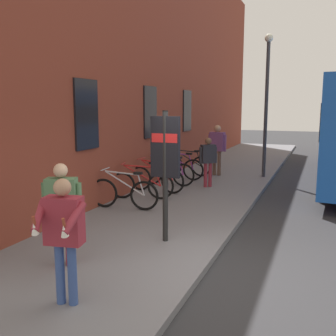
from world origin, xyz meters
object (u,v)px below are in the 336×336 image
Objects in this scene: bicycle_mid_rack at (168,173)px; transit_info_sign at (165,155)px; bicycle_far_end at (124,193)px; pedestrian_crossing_street at (208,157)px; bicycle_by_door at (142,185)px; bicycle_under_window at (178,168)px; pedestrian_by_facade at (217,145)px; bicycle_end_of_row at (156,179)px; tourist_with_hotdogs at (63,228)px; street_lamp at (267,93)px; bicycle_beside_lamp at (187,165)px; pedestrian_near_bus at (62,204)px.

bicycle_mid_rack is 0.74× the size of transit_info_sign.
bicycle_far_end is 1.16× the size of pedestrian_crossing_street.
bicycle_by_door and bicycle_under_window have the same top height.
pedestrian_by_facade is at bearing 7.13° from transit_info_sign.
bicycle_by_door is 2.53m from pedestrian_crossing_street.
bicycle_end_of_row is 2.02m from bicycle_under_window.
bicycle_by_door is (1.07, 0.05, -0.00)m from bicycle_far_end.
tourist_with_hotdogs is (-6.28, -1.52, 0.61)m from bicycle_end_of_row.
transit_info_sign is at bearing -133.46° from bicycle_far_end.
pedestrian_crossing_street is at bearing 151.19° from street_lamp.
bicycle_mid_rack is at bearing 2.92° from bicycle_end_of_row.
bicycle_under_window is (2.02, 0.07, 0.00)m from bicycle_end_of_row.
bicycle_beside_lamp is 0.98× the size of pedestrian_by_facade.
transit_info_sign reaches higher than tourist_with_hotdogs.
pedestrian_by_facade is at bearing 7.28° from pedestrian_crossing_street.
pedestrian_by_facade reaches higher than bicycle_mid_rack.
bicycle_end_of_row is 0.99m from bicycle_mid_rack.
bicycle_end_of_row is 1.10× the size of tourist_with_hotdogs.
pedestrian_near_bus is (-1.62, 1.05, -0.61)m from transit_info_sign.
pedestrian_by_facade is (2.31, -0.97, 0.71)m from bicycle_mid_rack.
bicycle_mid_rack is 5.15m from transit_info_sign.
bicycle_far_end is at bearing 156.11° from street_lamp.
bicycle_beside_lamp is at bearing 37.42° from pedestrian_crossing_street.
pedestrian_near_bus is 1.26m from tourist_with_hotdogs.
bicycle_far_end is 1.03× the size of bicycle_by_door.
pedestrian_by_facade is at bearing -37.77° from bicycle_under_window.
bicycle_far_end is 2.73m from transit_info_sign.
transit_info_sign reaches higher than bicycle_far_end.
transit_info_sign is (-6.52, -1.84, 1.21)m from bicycle_beside_lamp.
bicycle_under_window is 6.11m from transit_info_sign.
pedestrian_by_facade is 1.12× the size of tourist_with_hotdogs.
pedestrian_by_facade reaches higher than pedestrian_near_bus.
pedestrian_by_facade is 2.44m from street_lamp.
bicycle_by_door is 3.52m from transit_info_sign.
pedestrian_crossing_street is 7.53m from tourist_with_hotdogs.
pedestrian_crossing_street is at bearing 7.07° from transit_info_sign.
transit_info_sign is 1.33× the size of pedestrian_by_facade.
bicycle_mid_rack is 1.00× the size of bicycle_beside_lamp.
bicycle_by_door is at bearing -179.48° from bicycle_mid_rack.
bicycle_end_of_row is 4.26m from transit_info_sign.
bicycle_by_door is at bearing 10.09° from pedestrian_near_bus.
pedestrian_near_bus reaches higher than bicycle_end_of_row.
bicycle_end_of_row is at bearing 136.33° from pedestrian_crossing_street.
pedestrian_near_bus reaches higher than bicycle_mid_rack.
bicycle_beside_lamp is at bearing 1.02° from bicycle_end_of_row.
transit_info_sign is 2.70m from tourist_with_hotdogs.
bicycle_under_window is at bearing 1.27° from bicycle_far_end.
bicycle_beside_lamp is (2.86, 0.05, 0.00)m from bicycle_end_of_row.
pedestrian_by_facade is at bearing -65.28° from bicycle_beside_lamp.
bicycle_end_of_row is at bearing -177.08° from bicycle_mid_rack.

